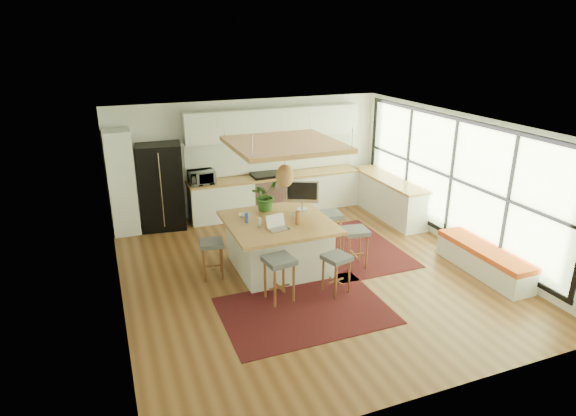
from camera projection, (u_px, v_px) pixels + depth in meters
name	position (u px, v px, depth m)	size (l,w,h in m)	color
floor	(308.00, 271.00, 8.96)	(7.00, 7.00, 0.00)	brown
ceiling	(310.00, 125.00, 8.03)	(7.00, 7.00, 0.00)	white
wall_back	(250.00, 157.00, 11.56)	(6.50, 6.50, 0.00)	white
wall_front	(435.00, 299.00, 5.43)	(6.50, 6.50, 0.00)	white
wall_left	(113.00, 228.00, 7.38)	(7.00, 7.00, 0.00)	white
wall_right	(460.00, 182.00, 9.61)	(7.00, 7.00, 0.00)	white
window_wall	(459.00, 180.00, 9.58)	(0.10, 6.20, 2.60)	black
pantry	(122.00, 183.00, 10.35)	(0.55, 0.60, 2.25)	white
back_counter_base	(277.00, 195.00, 11.78)	(4.20, 0.60, 0.88)	white
back_counter_top	(276.00, 176.00, 11.62)	(4.24, 0.64, 0.05)	#B0793E
backsplash	(272.00, 155.00, 11.73)	(4.20, 0.02, 0.80)	white
upper_cabinets	(274.00, 123.00, 11.32)	(4.20, 0.34, 0.70)	white
range	(267.00, 193.00, 11.67)	(0.76, 0.62, 1.00)	#A5A5AA
right_counter_base	(388.00, 198.00, 11.56)	(0.60, 2.50, 0.88)	white
right_counter_top	(389.00, 179.00, 11.40)	(0.64, 2.54, 0.05)	#B0793E
window_bench	(484.00, 260.00, 8.83)	(0.52, 2.00, 0.50)	white
ceiling_panel	(285.00, 159.00, 8.50)	(1.86, 1.86, 0.80)	#B0793E
rug_near	(305.00, 310.00, 7.70)	(2.60, 1.80, 0.01)	black
rug_right	(350.00, 248.00, 9.93)	(1.80, 2.60, 0.01)	black
fridge	(161.00, 188.00, 10.70)	(0.94, 0.74, 1.90)	black
island	(278.00, 244.00, 8.97)	(1.85, 1.85, 0.93)	#B0793E
stool_near_left	(279.00, 281.00, 7.89)	(0.45, 0.45, 0.76)	#4F5358
stool_near_right	(336.00, 273.00, 8.13)	(0.40, 0.40, 0.68)	#4F5358
stool_right_front	(355.00, 248.00, 9.06)	(0.44, 0.44, 0.75)	#4F5358
stool_right_back	(329.00, 232.00, 9.79)	(0.46, 0.46, 0.78)	#4F5358
stool_left_side	(212.00, 259.00, 8.65)	(0.41, 0.41, 0.70)	#4F5358
laptop	(279.00, 223.00, 8.39)	(0.35, 0.37, 0.26)	#A5A5AA
monitor	(302.00, 197.00, 9.28)	(0.62, 0.22, 0.58)	#A5A5AA
microwave	(202.00, 176.00, 10.88)	(0.57, 0.32, 0.39)	#A5A5AA
island_plant	(265.00, 198.00, 9.28)	(0.53, 0.58, 0.46)	#1E4C19
island_bowl	(244.00, 215.00, 9.00)	(0.21, 0.21, 0.05)	silver
island_bottle_0	(247.00, 218.00, 8.68)	(0.07, 0.07, 0.19)	blue
island_bottle_1	(260.00, 222.00, 8.51)	(0.07, 0.07, 0.19)	white
island_bottle_2	(297.00, 220.00, 8.60)	(0.07, 0.07, 0.19)	brown
island_bottle_3	(295.00, 212.00, 8.95)	(0.07, 0.07, 0.19)	silver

